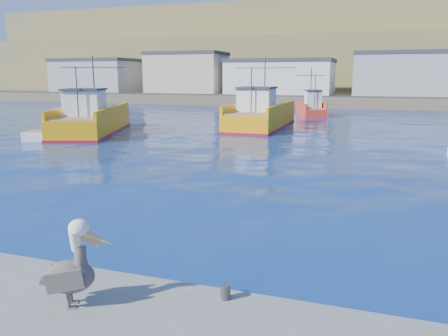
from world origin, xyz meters
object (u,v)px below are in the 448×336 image
trawler_yellow_b (260,116)px  boat_orange (311,108)px  pelican (72,269)px  trawler_yellow_a (91,120)px  skiff_left (53,137)px

trawler_yellow_b → boat_orange: bearing=78.6°
boat_orange → pelican: size_ratio=4.21×
trawler_yellow_a → trawler_yellow_b: 15.49m
trawler_yellow_b → boat_orange: 14.91m
trawler_yellow_b → boat_orange: (2.94, 14.62, -0.14)m
trawler_yellow_a → skiff_left: 5.05m
boat_orange → skiff_left: bearing=-119.4°
trawler_yellow_b → boat_orange: size_ratio=1.70×
trawler_yellow_a → boat_orange: bearing=55.6°
skiff_left → pelican: bearing=-49.6°
trawler_yellow_b → skiff_left: 18.73m
trawler_yellow_a → trawler_yellow_b: trawler_yellow_b is taller
trawler_yellow_b → pelican: bearing=-82.2°
trawler_yellow_b → skiff_left: trawler_yellow_b is taller
skiff_left → pelican: (17.64, -20.73, 0.95)m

